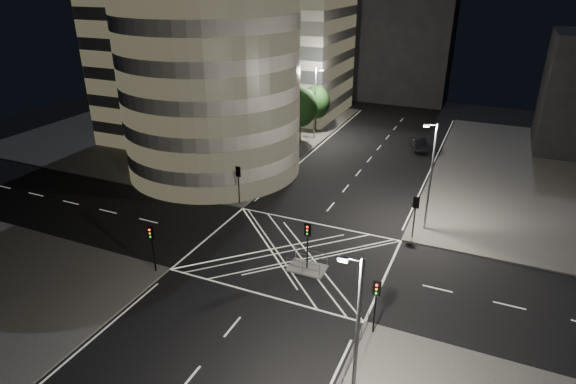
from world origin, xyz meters
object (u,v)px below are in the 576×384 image
at_px(traffic_signal_nr, 376,297).
at_px(traffic_signal_island, 308,237).
at_px(street_lamp_right_far, 430,174).
at_px(traffic_signal_nl, 152,240).
at_px(sedan, 419,144).
at_px(street_lamp_left_far, 315,101).
at_px(traffic_signal_fl, 238,178).
at_px(central_island, 307,268).
at_px(street_lamp_left_near, 256,138).
at_px(street_lamp_right_near, 356,339).
at_px(traffic_signal_fr, 415,210).

xyz_separation_m(traffic_signal_nr, traffic_signal_island, (-6.80, 5.30, 0.00)).
relative_size(traffic_signal_nr, street_lamp_right_far, 0.40).
distance_m(traffic_signal_nl, sedan, 40.75).
distance_m(traffic_signal_nl, street_lamp_left_far, 36.90).
height_order(traffic_signal_fl, street_lamp_left_far, street_lamp_left_far).
height_order(central_island, sedan, sedan).
bearing_deg(traffic_signal_fl, central_island, -37.54).
xyz_separation_m(street_lamp_left_far, street_lamp_right_far, (18.87, -21.00, 0.00)).
xyz_separation_m(street_lamp_left_near, sedan, (14.42, 19.48, -4.74)).
bearing_deg(street_lamp_right_near, street_lamp_left_far, 113.21).
distance_m(traffic_signal_nr, traffic_signal_island, 8.62).
relative_size(street_lamp_left_near, street_lamp_left_far, 1.00).
relative_size(traffic_signal_island, sedan, 0.82).
distance_m(central_island, street_lamp_right_near, 15.54).
height_order(traffic_signal_nl, traffic_signal_island, same).
relative_size(traffic_signal_nl, street_lamp_right_near, 0.40).
bearing_deg(sedan, street_lamp_left_far, -13.42).
relative_size(traffic_signal_nl, traffic_signal_fr, 1.00).
bearing_deg(street_lamp_left_near, street_lamp_right_near, -54.03).
height_order(central_island, traffic_signal_island, traffic_signal_island).
height_order(street_lamp_left_near, sedan, street_lamp_left_near).
distance_m(street_lamp_left_far, street_lamp_right_far, 28.23).
bearing_deg(traffic_signal_fl, traffic_signal_nl, -90.00).
xyz_separation_m(street_lamp_right_near, sedan, (-4.45, 45.48, -4.74)).
relative_size(traffic_signal_nr, street_lamp_left_far, 0.40).
height_order(traffic_signal_island, sedan, traffic_signal_island).
height_order(street_lamp_left_far, sedan, street_lamp_left_far).
bearing_deg(street_lamp_right_far, traffic_signal_nl, -139.09).
bearing_deg(street_lamp_right_far, traffic_signal_fl, -173.12).
bearing_deg(central_island, traffic_signal_fl, 142.46).
relative_size(central_island, traffic_signal_nl, 0.75).
height_order(central_island, street_lamp_left_far, street_lamp_left_far).
xyz_separation_m(traffic_signal_fr, traffic_signal_island, (-6.80, -8.30, 0.00)).
bearing_deg(traffic_signal_fl, street_lamp_left_far, 91.57).
relative_size(traffic_signal_island, street_lamp_right_far, 0.40).
height_order(traffic_signal_nr, street_lamp_left_near, street_lamp_left_near).
relative_size(street_lamp_left_near, street_lamp_right_near, 1.00).
relative_size(traffic_signal_nl, traffic_signal_nr, 1.00).
xyz_separation_m(central_island, sedan, (2.99, 32.98, 0.73)).
height_order(traffic_signal_nl, sedan, traffic_signal_nl).
height_order(central_island, street_lamp_left_near, street_lamp_left_near).
bearing_deg(traffic_signal_island, street_lamp_left_near, 130.27).
bearing_deg(street_lamp_right_far, street_lamp_right_near, -90.00).
distance_m(traffic_signal_island, street_lamp_right_far, 13.13).
bearing_deg(traffic_signal_nr, sedan, 95.69).
bearing_deg(central_island, street_lamp_left_far, 109.95).
height_order(central_island, traffic_signal_fr, traffic_signal_fr).
bearing_deg(street_lamp_left_far, street_lamp_right_near, -66.79).
bearing_deg(traffic_signal_nr, central_island, 142.07).
relative_size(traffic_signal_nr, sedan, 0.82).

